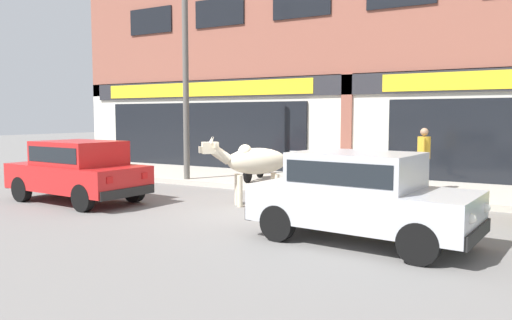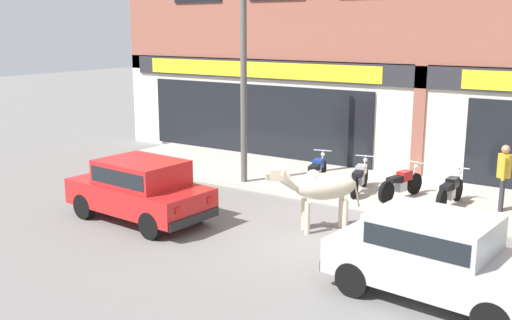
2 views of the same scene
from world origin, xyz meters
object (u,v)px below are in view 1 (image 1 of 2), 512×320
(car_1, at_px, (78,168))
(motorcycle_2, at_px, (331,171))
(cow, at_px, (253,162))
(car_0, at_px, (360,192))
(motorcycle_3, at_px, (376,174))
(motorcycle_0, at_px, (254,167))
(motorcycle_1, at_px, (293,169))
(pedestrian, at_px, (424,152))
(utility_pole, at_px, (186,71))

(car_1, bearing_deg, motorcycle_2, 45.85)
(cow, relative_size, car_0, 0.45)
(cow, xyz_separation_m, motorcycle_3, (1.99, 2.99, -0.47))
(car_0, xyz_separation_m, car_1, (-7.01, 0.36, 0.00))
(motorcycle_0, bearing_deg, cow, -60.64)
(motorcycle_3, bearing_deg, car_1, -141.22)
(car_0, relative_size, car_1, 1.01)
(car_0, xyz_separation_m, motorcycle_0, (-4.88, 5.07, -0.28))
(cow, height_order, motorcycle_3, cow)
(motorcycle_1, height_order, motorcycle_2, same)
(motorcycle_1, distance_m, pedestrian, 3.58)
(car_0, bearing_deg, motorcycle_0, 133.94)
(cow, xyz_separation_m, motorcycle_0, (-1.70, 3.02, -0.47))
(car_1, xyz_separation_m, motorcycle_0, (2.12, 4.71, -0.28))
(motorcycle_3, height_order, utility_pole, utility_pole)
(cow, height_order, car_1, cow)
(cow, height_order, utility_pole, utility_pole)
(motorcycle_1, distance_m, utility_pole, 4.35)
(car_1, relative_size, motorcycle_3, 2.04)
(car_1, distance_m, motorcycle_1, 5.81)
(car_1, relative_size, motorcycle_1, 2.07)
(car_0, height_order, car_1, same)
(motorcycle_2, height_order, pedestrian, pedestrian)
(motorcycle_1, bearing_deg, car_1, -126.18)
(motorcycle_2, xyz_separation_m, utility_pole, (-4.33, -0.81, 2.84))
(car_0, relative_size, motorcycle_2, 2.09)
(car_0, xyz_separation_m, utility_pole, (-6.77, 4.24, 2.56))
(car_1, height_order, motorcycle_1, car_1)
(utility_pole, bearing_deg, car_0, -32.08)
(car_1, height_order, utility_pole, utility_pole)
(motorcycle_3, distance_m, pedestrian, 1.32)
(cow, bearing_deg, car_1, -156.18)
(cow, distance_m, motorcycle_3, 3.62)
(car_0, height_order, motorcycle_2, car_0)
(cow, height_order, car_0, cow)
(motorcycle_1, xyz_separation_m, utility_pole, (-3.19, -0.80, 2.84))
(pedestrian, bearing_deg, car_0, -89.30)
(utility_pole, bearing_deg, motorcycle_1, 14.06)
(motorcycle_0, height_order, motorcycle_2, same)
(car_1, xyz_separation_m, pedestrian, (6.94, 5.01, 0.32))
(motorcycle_1, relative_size, utility_pole, 0.28)
(motorcycle_3, bearing_deg, cow, -123.72)
(car_1, xyz_separation_m, motorcycle_1, (3.43, 4.69, -0.28))
(motorcycle_0, height_order, utility_pole, utility_pole)
(cow, distance_m, motorcycle_0, 3.50)
(motorcycle_1, bearing_deg, motorcycle_2, 0.76)
(utility_pole, bearing_deg, motorcycle_2, 10.66)
(motorcycle_2, relative_size, motorcycle_3, 0.98)
(motorcycle_0, relative_size, motorcycle_1, 1.00)
(car_0, xyz_separation_m, motorcycle_2, (-2.44, 5.06, -0.28))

